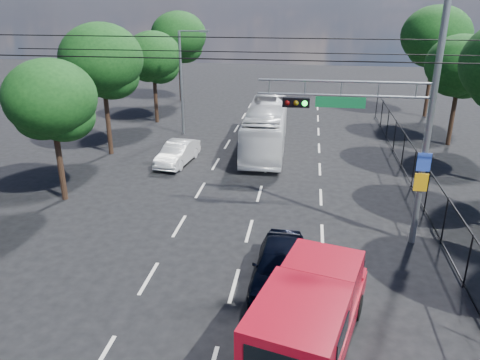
% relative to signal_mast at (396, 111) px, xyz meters
% --- Properties ---
extents(lane_markings, '(6.12, 38.00, 0.01)m').
position_rel_signal_mast_xyz_m(lane_markings, '(-5.28, 6.01, -5.24)').
color(lane_markings, beige).
rests_on(lane_markings, ground).
extents(signal_mast, '(6.43, 0.39, 9.50)m').
position_rel_signal_mast_xyz_m(signal_mast, '(0.00, 0.00, 0.00)').
color(signal_mast, slate).
rests_on(signal_mast, ground).
extents(streetlight_left, '(2.09, 0.22, 7.08)m').
position_rel_signal_mast_xyz_m(streetlight_left, '(-11.62, 14.01, -1.30)').
color(streetlight_left, slate).
rests_on(streetlight_left, ground).
extents(utility_wires, '(22.00, 5.04, 0.74)m').
position_rel_signal_mast_xyz_m(utility_wires, '(-5.28, 0.84, 1.99)').
color(utility_wires, black).
rests_on(utility_wires, ground).
extents(fence_right, '(0.06, 34.03, 2.00)m').
position_rel_signal_mast_xyz_m(fence_right, '(2.32, 4.18, -4.21)').
color(fence_right, black).
rests_on(fence_right, ground).
extents(tree_right_d, '(4.32, 4.32, 7.02)m').
position_rel_signal_mast_xyz_m(tree_right_d, '(6.13, 14.03, -0.39)').
color(tree_right_d, black).
rests_on(tree_right_d, ground).
extents(tree_right_e, '(5.28, 5.28, 8.58)m').
position_rel_signal_mast_xyz_m(tree_right_e, '(6.33, 22.03, 0.69)').
color(tree_right_e, black).
rests_on(tree_right_e, ground).
extents(tree_left_b, '(4.08, 4.08, 6.63)m').
position_rel_signal_mast_xyz_m(tree_left_b, '(-14.47, 2.03, -0.66)').
color(tree_left_b, black).
rests_on(tree_left_b, ground).
extents(tree_left_c, '(4.80, 4.80, 7.80)m').
position_rel_signal_mast_xyz_m(tree_left_c, '(-15.07, 9.03, 0.15)').
color(tree_left_c, black).
rests_on(tree_left_c, ground).
extents(tree_left_d, '(4.20, 4.20, 6.83)m').
position_rel_signal_mast_xyz_m(tree_left_d, '(-14.67, 17.03, -0.52)').
color(tree_left_d, black).
rests_on(tree_left_d, ground).
extents(tree_left_e, '(4.92, 4.92, 7.99)m').
position_rel_signal_mast_xyz_m(tree_left_e, '(-14.87, 25.03, 0.29)').
color(tree_left_e, black).
rests_on(tree_left_e, ground).
extents(red_pickup, '(3.54, 6.30, 2.23)m').
position_rel_signal_mast_xyz_m(red_pickup, '(-2.81, -6.71, -4.06)').
color(red_pickup, black).
rests_on(red_pickup, ground).
extents(navy_hatchback, '(1.85, 4.18, 1.40)m').
position_rel_signal_mast_xyz_m(navy_hatchback, '(-3.83, -3.59, -4.54)').
color(navy_hatchback, black).
rests_on(navy_hatchback, ground).
extents(white_bus, '(2.61, 10.13, 2.81)m').
position_rel_signal_mast_xyz_m(white_bus, '(-5.69, 11.32, -3.84)').
color(white_bus, white).
rests_on(white_bus, ground).
extents(white_van, '(1.87, 4.07, 1.29)m').
position_rel_signal_mast_xyz_m(white_van, '(-10.47, 7.80, -4.60)').
color(white_van, silver).
rests_on(white_van, ground).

